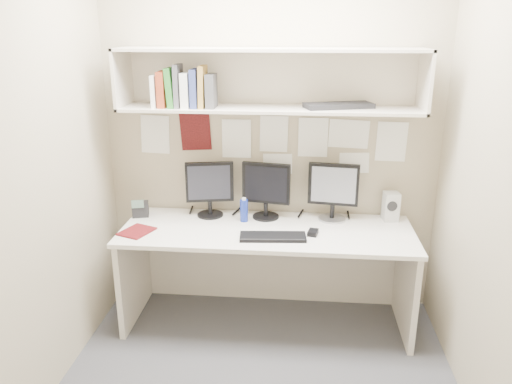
# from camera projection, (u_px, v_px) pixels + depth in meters

# --- Properties ---
(floor) EXTENTS (2.40, 2.00, 0.01)m
(floor) POSITION_uv_depth(u_px,v_px,m) (259.00, 380.00, 3.04)
(floor) COLOR #424146
(floor) RESTS_ON ground
(wall_back) EXTENTS (2.40, 0.02, 2.60)m
(wall_back) POSITION_uv_depth(u_px,v_px,m) (271.00, 136.00, 3.58)
(wall_back) COLOR tan
(wall_back) RESTS_ON ground
(wall_front) EXTENTS (2.40, 0.02, 2.60)m
(wall_front) POSITION_uv_depth(u_px,v_px,m) (234.00, 259.00, 1.69)
(wall_front) COLOR tan
(wall_front) RESTS_ON ground
(wall_left) EXTENTS (0.02, 2.00, 2.60)m
(wall_left) POSITION_uv_depth(u_px,v_px,m) (42.00, 170.00, 2.74)
(wall_left) COLOR tan
(wall_left) RESTS_ON ground
(wall_right) EXTENTS (0.02, 2.00, 2.60)m
(wall_right) POSITION_uv_depth(u_px,v_px,m) (494.00, 182.00, 2.53)
(wall_right) COLOR tan
(wall_right) RESTS_ON ground
(desk) EXTENTS (2.00, 0.70, 0.73)m
(desk) POSITION_uv_depth(u_px,v_px,m) (267.00, 276.00, 3.54)
(desk) COLOR silver
(desk) RESTS_ON floor
(overhead_hutch) EXTENTS (2.00, 0.38, 0.40)m
(overhead_hutch) POSITION_uv_depth(u_px,v_px,m) (270.00, 79.00, 3.31)
(overhead_hutch) COLOR beige
(overhead_hutch) RESTS_ON wall_back
(pinned_papers) EXTENTS (1.92, 0.01, 0.48)m
(pinned_papers) POSITION_uv_depth(u_px,v_px,m) (271.00, 143.00, 3.59)
(pinned_papers) COLOR white
(pinned_papers) RESTS_ON wall_back
(monitor_left) EXTENTS (0.34, 0.19, 0.40)m
(monitor_left) POSITION_uv_depth(u_px,v_px,m) (210.00, 186.00, 3.60)
(monitor_left) COLOR black
(monitor_left) RESTS_ON desk
(monitor_center) EXTENTS (0.35, 0.19, 0.41)m
(monitor_center) POSITION_uv_depth(u_px,v_px,m) (266.00, 188.00, 3.57)
(monitor_center) COLOR black
(monitor_center) RESTS_ON desk
(monitor_right) EXTENTS (0.36, 0.19, 0.41)m
(monitor_right) POSITION_uv_depth(u_px,v_px,m) (333.00, 189.00, 3.52)
(monitor_right) COLOR #A5A5AA
(monitor_right) RESTS_ON desk
(keyboard) EXTENTS (0.44, 0.19, 0.02)m
(keyboard) POSITION_uv_depth(u_px,v_px,m) (273.00, 237.00, 3.27)
(keyboard) COLOR black
(keyboard) RESTS_ON desk
(mouse) EXTENTS (0.08, 0.11, 0.03)m
(mouse) POSITION_uv_depth(u_px,v_px,m) (313.00, 232.00, 3.32)
(mouse) COLOR black
(mouse) RESTS_ON desk
(speaker) EXTENTS (0.12, 0.12, 0.21)m
(speaker) POSITION_uv_depth(u_px,v_px,m) (391.00, 206.00, 3.55)
(speaker) COLOR #B7B7B2
(speaker) RESTS_ON desk
(blue_bottle) EXTENTS (0.06, 0.06, 0.18)m
(blue_bottle) POSITION_uv_depth(u_px,v_px,m) (244.00, 210.00, 3.53)
(blue_bottle) COLOR navy
(blue_bottle) RESTS_ON desk
(maroon_notebook) EXTENTS (0.25, 0.27, 0.01)m
(maroon_notebook) POSITION_uv_depth(u_px,v_px,m) (137.00, 231.00, 3.36)
(maroon_notebook) COLOR #590F12
(maroon_notebook) RESTS_ON desk
(desk_phone) EXTENTS (0.14, 0.13, 0.14)m
(desk_phone) POSITION_uv_depth(u_px,v_px,m) (140.00, 209.00, 3.64)
(desk_phone) COLOR black
(desk_phone) RESTS_ON desk
(book_stack) EXTENTS (0.41, 0.17, 0.28)m
(book_stack) POSITION_uv_depth(u_px,v_px,m) (185.00, 89.00, 3.27)
(book_stack) COLOR white
(book_stack) RESTS_ON overhead_hutch
(hutch_tray) EXTENTS (0.48, 0.30, 0.03)m
(hutch_tray) POSITION_uv_depth(u_px,v_px,m) (339.00, 105.00, 3.28)
(hutch_tray) COLOR black
(hutch_tray) RESTS_ON overhead_hutch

